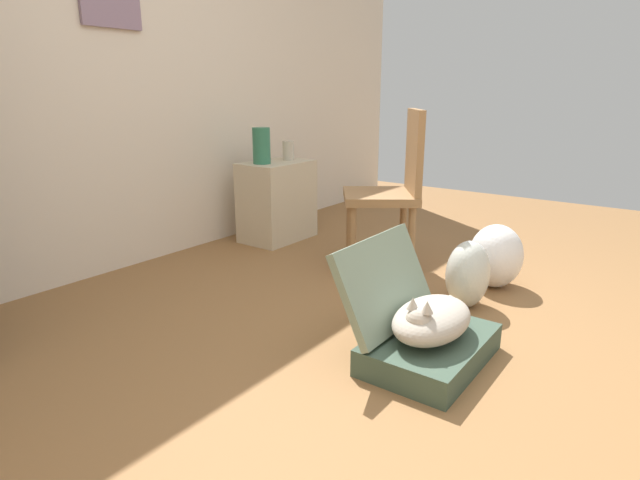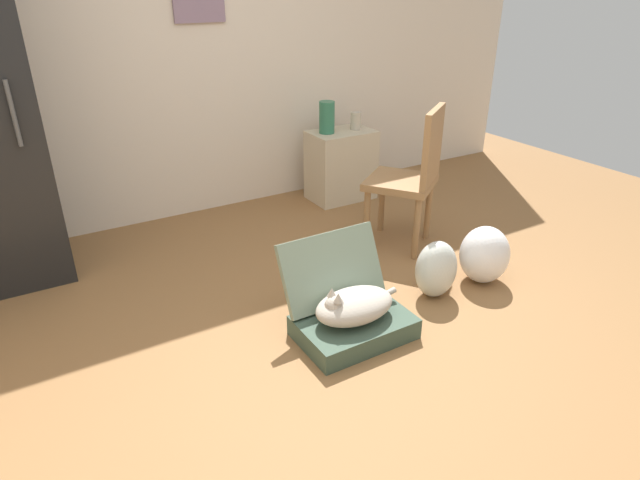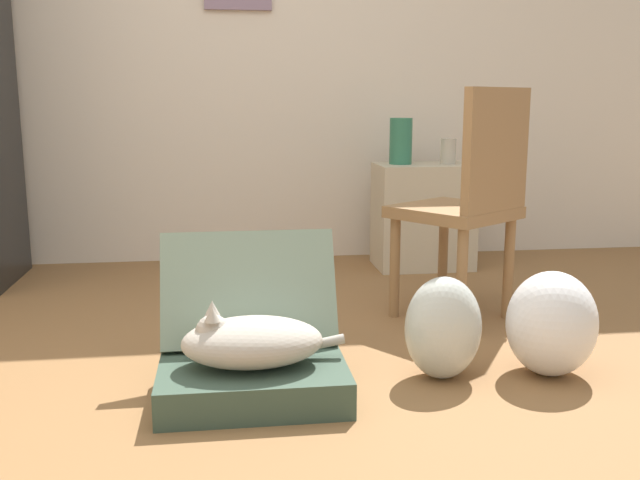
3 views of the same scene
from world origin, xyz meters
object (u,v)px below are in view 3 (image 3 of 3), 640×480
at_px(vase_tall, 400,141).
at_px(side_table, 423,216).
at_px(plastic_bag_white, 443,328).
at_px(vase_short, 448,151).
at_px(cat, 250,341).
at_px(plastic_bag_clear, 551,324).
at_px(suitcase_base, 253,382).
at_px(chair, 469,199).

bearing_deg(vase_tall, side_table, -7.68).
height_order(plastic_bag_white, side_table, side_table).
bearing_deg(plastic_bag_white, vase_short, 72.17).
xyz_separation_m(cat, side_table, (1.04, 1.72, 0.10)).
relative_size(plastic_bag_clear, side_table, 0.62).
height_order(plastic_bag_white, plastic_bag_clear, plastic_bag_clear).
relative_size(suitcase_base, plastic_bag_clear, 1.62).
distance_m(suitcase_base, cat, 0.14).
relative_size(plastic_bag_white, chair, 0.36).
bearing_deg(plastic_bag_clear, cat, -175.74).
relative_size(suitcase_base, cat, 1.13).
distance_m(side_table, vase_tall, 0.44).
bearing_deg(chair, vase_short, -138.69).
distance_m(suitcase_base, plastic_bag_clear, 1.03).
height_order(side_table, chair, chair).
relative_size(suitcase_base, vase_short, 4.18).
distance_m(side_table, chair, 1.05).
xyz_separation_m(vase_short, chair, (-0.23, -1.01, -0.12)).
bearing_deg(cat, chair, 36.83).
distance_m(plastic_bag_white, vase_tall, 1.75).
bearing_deg(vase_tall, vase_short, -5.16).
relative_size(suitcase_base, vase_tall, 2.33).
height_order(plastic_bag_clear, side_table, side_table).
relative_size(plastic_bag_clear, vase_short, 2.58).
distance_m(cat, side_table, 2.02).
bearing_deg(side_table, suitcase_base, -120.92).
bearing_deg(vase_tall, plastic_bag_white, -98.88).
bearing_deg(vase_tall, suitcase_base, -117.33).
xyz_separation_m(cat, chair, (0.94, 0.70, 0.33)).
bearing_deg(side_table, plastic_bag_white, -103.45).
bearing_deg(plastic_bag_white, side_table, 76.55).
xyz_separation_m(vase_tall, chair, (0.03, -1.04, -0.18)).
xyz_separation_m(plastic_bag_clear, side_table, (0.01, 1.65, 0.11)).
relative_size(plastic_bag_clear, vase_tall, 1.43).
relative_size(vase_tall, chair, 0.26).
xyz_separation_m(plastic_bag_white, chair, (0.29, 0.61, 0.35)).
height_order(suitcase_base, chair, chair).
bearing_deg(side_table, vase_tall, 172.32).
distance_m(plastic_bag_white, plastic_bag_clear, 0.38).
distance_m(cat, plastic_bag_white, 0.66).
height_order(suitcase_base, cat, cat).
bearing_deg(suitcase_base, cat, 176.49).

